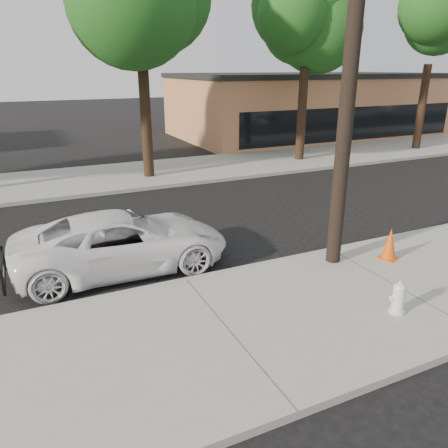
{
  "coord_description": "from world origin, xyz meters",
  "views": [
    {
      "loc": [
        -2.94,
        -10.37,
        4.6
      ],
      "look_at": [
        1.3,
        -1.34,
        1.0
      ],
      "focal_mm": 35.0,
      "sensor_mm": 36.0,
      "label": 1
    }
  ],
  "objects_px": {
    "police_cruiser": "(123,242)",
    "traffic_cone": "(390,244)",
    "fire_hydrant": "(398,298)",
    "utility_pole": "(351,62)"
  },
  "relations": [
    {
      "from": "utility_pole",
      "to": "fire_hydrant",
      "type": "xyz_separation_m",
      "value": [
        -0.42,
        -2.45,
        -4.25
      ]
    },
    {
      "from": "fire_hydrant",
      "to": "utility_pole",
      "type": "bearing_deg",
      "value": 99.03
    },
    {
      "from": "fire_hydrant",
      "to": "traffic_cone",
      "type": "xyz_separation_m",
      "value": [
        1.73,
        1.97,
        0.08
      ]
    },
    {
      "from": "utility_pole",
      "to": "police_cruiser",
      "type": "relative_size",
      "value": 1.8
    },
    {
      "from": "utility_pole",
      "to": "traffic_cone",
      "type": "xyz_separation_m",
      "value": [
        1.31,
        -0.48,
        -4.17
      ]
    },
    {
      "from": "utility_pole",
      "to": "traffic_cone",
      "type": "distance_m",
      "value": 4.4
    },
    {
      "from": "police_cruiser",
      "to": "traffic_cone",
      "type": "distance_m",
      "value": 6.46
    },
    {
      "from": "police_cruiser",
      "to": "traffic_cone",
      "type": "height_order",
      "value": "police_cruiser"
    },
    {
      "from": "utility_pole",
      "to": "fire_hydrant",
      "type": "distance_m",
      "value": 4.92
    },
    {
      "from": "police_cruiser",
      "to": "utility_pole",
      "type": "bearing_deg",
      "value": -112.2
    }
  ]
}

